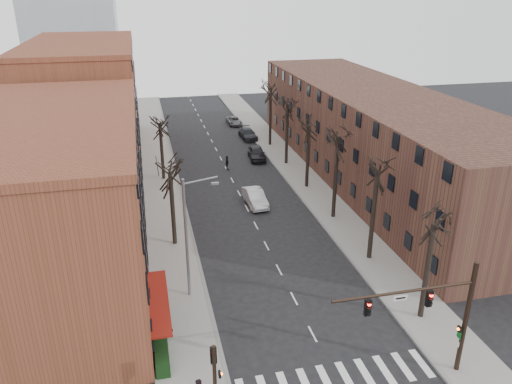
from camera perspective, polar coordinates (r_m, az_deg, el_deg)
ground at (r=30.51m, az=9.09°, el=-20.28°), size 160.00×160.00×0.00m
sidewalk_left at (r=59.15m, az=-10.92°, el=1.80°), size 4.00×90.00×0.15m
sidewalk_right at (r=61.64m, az=4.08°, el=3.01°), size 4.00×90.00×0.15m
building_left_near at (r=38.90m, az=-21.82°, el=-1.22°), size 12.00×26.00×12.00m
building_left_far at (r=66.20m, az=-18.79°, el=9.49°), size 12.00×28.00×14.00m
building_right at (r=58.60m, az=13.21°, el=6.49°), size 12.00×50.00×10.00m
awning_left at (r=33.53m, az=-10.71°, el=-15.85°), size 1.20×7.00×0.15m
hedge at (r=32.34m, az=-10.87°, el=-16.04°), size 0.80×6.00×1.00m
tree_right_a at (r=36.21m, az=18.23°, el=-13.45°), size 5.20×5.20×10.00m
tree_right_b at (r=42.03m, az=12.76°, el=-7.44°), size 5.20×5.20×10.80m
tree_right_c at (r=48.47m, az=8.78°, el=-2.91°), size 5.20×5.20×11.60m
tree_right_d at (r=55.33m, az=5.79°, el=0.54°), size 5.20×5.20×10.00m
tree_right_e at (r=62.45m, az=3.46°, el=3.22°), size 5.20×5.20×10.80m
tree_right_f at (r=69.77m, az=1.61°, el=5.34°), size 5.20×5.20×11.60m
tree_left_a at (r=43.66m, az=-9.22°, el=-5.95°), size 5.20×5.20×9.50m
tree_left_b at (r=58.25m, az=-10.47°, el=1.42°), size 5.20×5.20×9.50m
signal_mast_arm at (r=29.35m, az=20.57°, el=-12.62°), size 8.14×0.30×7.20m
signal_pole_left at (r=26.64m, az=-4.74°, el=-20.03°), size 0.47×0.44×4.40m
streetlight at (r=34.29m, az=-7.72°, el=-4.73°), size 2.45×0.22×9.03m
silver_sedan at (r=50.37m, az=-0.10°, el=-0.64°), size 1.90×4.84×1.57m
parked_car_near at (r=63.82m, az=0.08°, el=4.48°), size 2.33×4.99×1.65m
parked_car_mid at (r=72.77m, az=-0.94°, el=6.66°), size 2.26×5.04×1.44m
parked_car_far at (r=80.55m, az=-2.52°, el=8.13°), size 2.11×4.42×1.22m
pedestrian_crossing at (r=60.02m, az=-3.33°, el=3.34°), size 0.55×1.11×1.83m
bicycle at (r=33.15m, az=-11.15°, el=-14.99°), size 1.97×1.05×0.98m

